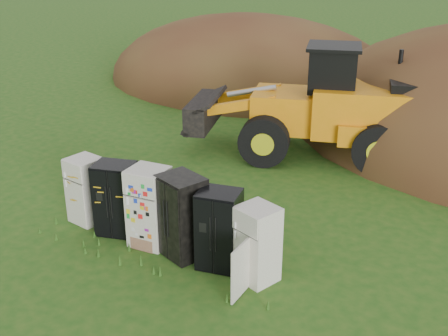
# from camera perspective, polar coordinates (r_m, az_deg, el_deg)

# --- Properties ---
(ground) EXTENTS (120.00, 120.00, 0.00)m
(ground) POSITION_cam_1_polar(r_m,az_deg,el_deg) (12.92, -5.46, -8.16)
(ground) COLOR #1F5115
(ground) RESTS_ON ground
(fridge_leftmost) EXTENTS (0.81, 0.78, 1.66)m
(fridge_leftmost) POSITION_cam_1_polar(r_m,az_deg,el_deg) (14.11, -13.81, -2.19)
(fridge_leftmost) COLOR white
(fridge_leftmost) RESTS_ON ground
(fridge_black_side) EXTENTS (1.09, 0.97, 1.74)m
(fridge_black_side) POSITION_cam_1_polar(r_m,az_deg,el_deg) (13.41, -10.90, -3.07)
(fridge_black_side) COLOR black
(fridge_black_side) RESTS_ON ground
(fridge_sticker) EXTENTS (0.91, 0.86, 1.85)m
(fridge_sticker) POSITION_cam_1_polar(r_m,az_deg,el_deg) (12.76, -7.59, -3.94)
(fridge_sticker) COLOR silver
(fridge_sticker) RESTS_ON ground
(fridge_dark_mid) EXTENTS (1.15, 1.04, 1.87)m
(fridge_dark_mid) POSITION_cam_1_polar(r_m,az_deg,el_deg) (12.26, -4.29, -4.92)
(fridge_dark_mid) COLOR black
(fridge_dark_mid) RESTS_ON ground
(fridge_black_right) EXTENTS (1.02, 0.91, 1.74)m
(fridge_black_right) POSITION_cam_1_polar(r_m,az_deg,el_deg) (11.84, -0.51, -6.26)
(fridge_black_right) COLOR black
(fridge_black_right) RESTS_ON ground
(fridge_open_door) EXTENTS (0.92, 0.88, 1.64)m
(fridge_open_door) POSITION_cam_1_polar(r_m,az_deg,el_deg) (11.43, 3.43, -7.71)
(fridge_open_door) COLOR white
(fridge_open_door) RESTS_ON ground
(wheel_loader) EXTENTS (7.93, 5.32, 3.56)m
(wheel_loader) POSITION_cam_1_polar(r_m,az_deg,el_deg) (17.88, 7.88, 6.76)
(wheel_loader) COLOR orange
(wheel_loader) RESTS_ON ground
(dirt_mound_left) EXTENTS (14.60, 10.95, 6.49)m
(dirt_mound_left) POSITION_cam_1_polar(r_m,az_deg,el_deg) (27.44, 2.63, 8.63)
(dirt_mound_left) COLOR #4F2819
(dirt_mound_left) RESTS_ON ground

